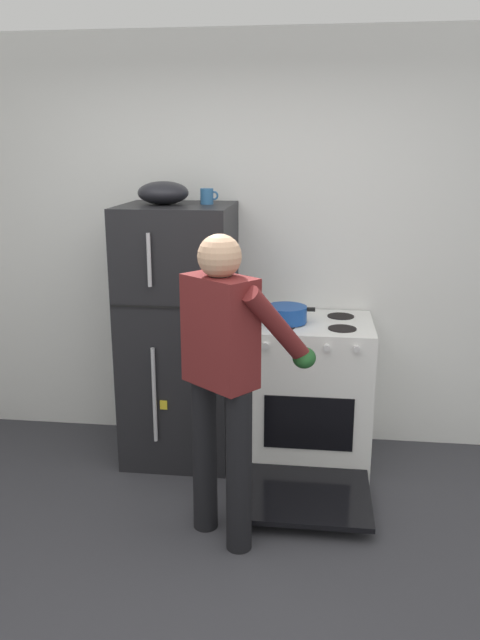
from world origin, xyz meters
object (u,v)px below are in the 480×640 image
Objects in this scene: mixing_bowl at (163,193)px; coffee_mug at (207,196)px; person_cook at (226,364)px; red_pot at (286,314)px; stove_range at (310,394)px; refrigerator at (180,334)px.

coffee_mug is at bearing 10.78° from mixing_bowl.
coffee_mug is (-0.25, 0.96, 0.74)m from person_cook.
red_pot is at bearing 73.69° from person_cook.
person_cook is 1.29m from mixing_bowl.
coffee_mug reaches higher than stove_range.
coffee_mug is (-0.50, 0.10, 0.70)m from red_pot.
refrigerator is 0.90m from mixing_bowl.
refrigerator is at bearing 175.84° from red_pot.
stove_range is 0.56m from red_pot.
refrigerator is 0.89m from coffee_mug.
red_pot is at bearing -3.75° from mixing_bowl.
mixing_bowl is (-0.08, 0.00, 0.89)m from refrigerator.
person_cook is at bearing -60.48° from mixing_bowl.
red_pot is (0.68, -0.05, 0.17)m from refrigerator.
person_cook is at bearing -106.31° from red_pot.
person_cook is (-0.41, -0.89, 0.50)m from stove_range.
person_cook reaches higher than stove_range.
stove_range is 3.47× the size of red_pot.
refrigerator is 14.71× the size of coffee_mug.
stove_range is at bearing -5.90° from coffee_mug.
person_cook is at bearing -64.45° from refrigerator.
refrigerator is at bearing 178.79° from stove_range.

